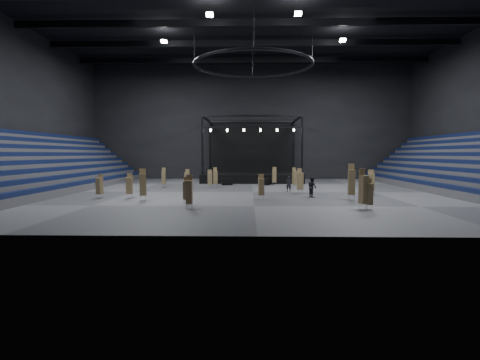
{
  "coord_description": "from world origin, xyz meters",
  "views": [
    {
      "loc": [
        -0.4,
        -38.8,
        3.97
      ],
      "look_at": [
        -1.29,
        -2.0,
        1.4
      ],
      "focal_mm": 28.0,
      "sensor_mm": 36.0,
      "label": 1
    }
  ],
  "objects_px": {
    "chair_stack_2": "(186,190)",
    "chair_stack_16": "(187,178)",
    "chair_stack_9": "(261,186)",
    "chair_stack_4": "(215,177)",
    "chair_stack_15": "(300,181)",
    "stage": "(252,171)",
    "chair_stack_12": "(371,182)",
    "chair_stack_1": "(210,178)",
    "man_center": "(289,184)",
    "flight_case_mid": "(264,182)",
    "flight_case_right": "(270,181)",
    "chair_stack_5": "(274,176)",
    "flight_case_left": "(227,182)",
    "chair_stack_10": "(100,186)",
    "chair_stack_11": "(143,184)",
    "chair_stack_7": "(369,193)",
    "chair_stack_3": "(295,177)",
    "chair_stack_6": "(129,185)",
    "chair_stack_8": "(351,182)",
    "chair_stack_0": "(164,177)",
    "crew_member": "(312,187)",
    "chair_stack_14": "(363,189)",
    "chair_stack_13": "(189,191)"
  },
  "relations": [
    {
      "from": "chair_stack_15",
      "to": "man_center",
      "type": "xyz_separation_m",
      "value": [
        -0.9,
        2.28,
        -0.5
      ]
    },
    {
      "from": "chair_stack_11",
      "to": "stage",
      "type": "bearing_deg",
      "value": 50.91
    },
    {
      "from": "chair_stack_7",
      "to": "chair_stack_3",
      "type": "bearing_deg",
      "value": 98.39
    },
    {
      "from": "chair_stack_3",
      "to": "chair_stack_6",
      "type": "relative_size",
      "value": 1.07
    },
    {
      "from": "chair_stack_0",
      "to": "chair_stack_7",
      "type": "xyz_separation_m",
      "value": [
        18.65,
        -16.77,
        -0.07
      ]
    },
    {
      "from": "flight_case_left",
      "to": "chair_stack_6",
      "type": "bearing_deg",
      "value": -118.82
    },
    {
      "from": "chair_stack_10",
      "to": "chair_stack_2",
      "type": "bearing_deg",
      "value": -5.24
    },
    {
      "from": "chair_stack_0",
      "to": "chair_stack_12",
      "type": "bearing_deg",
      "value": -23.79
    },
    {
      "from": "chair_stack_1",
      "to": "chair_stack_13",
      "type": "distance_m",
      "value": 16.04
    },
    {
      "from": "chair_stack_11",
      "to": "chair_stack_15",
      "type": "bearing_deg",
      "value": 5.58
    },
    {
      "from": "chair_stack_10",
      "to": "chair_stack_11",
      "type": "distance_m",
      "value": 4.61
    },
    {
      "from": "chair_stack_9",
      "to": "chair_stack_5",
      "type": "bearing_deg",
      "value": 76.08
    },
    {
      "from": "chair_stack_1",
      "to": "chair_stack_4",
      "type": "bearing_deg",
      "value": 66.74
    },
    {
      "from": "flight_case_left",
      "to": "chair_stack_12",
      "type": "distance_m",
      "value": 18.32
    },
    {
      "from": "chair_stack_15",
      "to": "flight_case_mid",
      "type": "bearing_deg",
      "value": 89.07
    },
    {
      "from": "stage",
      "to": "chair_stack_12",
      "type": "distance_m",
      "value": 21.84
    },
    {
      "from": "chair_stack_4",
      "to": "chair_stack_15",
      "type": "relative_size",
      "value": 0.94
    },
    {
      "from": "chair_stack_1",
      "to": "chair_stack_8",
      "type": "xyz_separation_m",
      "value": [
        13.36,
        -10.47,
        0.42
      ]
    },
    {
      "from": "chair_stack_12",
      "to": "chair_stack_14",
      "type": "distance_m",
      "value": 10.31
    },
    {
      "from": "flight_case_mid",
      "to": "flight_case_right",
      "type": "height_order",
      "value": "flight_case_mid"
    },
    {
      "from": "chair_stack_10",
      "to": "chair_stack_15",
      "type": "distance_m",
      "value": 18.97
    },
    {
      "from": "chair_stack_5",
      "to": "chair_stack_14",
      "type": "relative_size",
      "value": 0.8
    },
    {
      "from": "chair_stack_12",
      "to": "chair_stack_3",
      "type": "bearing_deg",
      "value": 137.04
    },
    {
      "from": "chair_stack_6",
      "to": "crew_member",
      "type": "bearing_deg",
      "value": -1.02
    },
    {
      "from": "flight_case_left",
      "to": "chair_stack_2",
      "type": "xyz_separation_m",
      "value": [
        -2.13,
        -18.24,
        0.72
      ]
    },
    {
      "from": "chair_stack_7",
      "to": "crew_member",
      "type": "height_order",
      "value": "chair_stack_7"
    },
    {
      "from": "chair_stack_9",
      "to": "flight_case_mid",
      "type": "bearing_deg",
      "value": 81.22
    },
    {
      "from": "chair_stack_5",
      "to": "chair_stack_10",
      "type": "relative_size",
      "value": 1.08
    },
    {
      "from": "flight_case_left",
      "to": "chair_stack_1",
      "type": "relative_size",
      "value": 0.61
    },
    {
      "from": "chair_stack_2",
      "to": "chair_stack_9",
      "type": "height_order",
      "value": "chair_stack_9"
    },
    {
      "from": "man_center",
      "to": "chair_stack_10",
      "type": "bearing_deg",
      "value": 19.93
    },
    {
      "from": "chair_stack_1",
      "to": "chair_stack_16",
      "type": "height_order",
      "value": "chair_stack_16"
    },
    {
      "from": "flight_case_right",
      "to": "chair_stack_5",
      "type": "xyz_separation_m",
      "value": [
        0.45,
        -1.93,
        0.84
      ]
    },
    {
      "from": "chair_stack_12",
      "to": "crew_member",
      "type": "distance_m",
      "value": 6.48
    },
    {
      "from": "chair_stack_9",
      "to": "chair_stack_11",
      "type": "relative_size",
      "value": 0.82
    },
    {
      "from": "chair_stack_2",
      "to": "chair_stack_16",
      "type": "bearing_deg",
      "value": 97.96
    },
    {
      "from": "chair_stack_12",
      "to": "chair_stack_15",
      "type": "relative_size",
      "value": 0.97
    },
    {
      "from": "chair_stack_0",
      "to": "chair_stack_5",
      "type": "distance_m",
      "value": 13.6
    },
    {
      "from": "chair_stack_5",
      "to": "chair_stack_12",
      "type": "bearing_deg",
      "value": -43.8
    },
    {
      "from": "chair_stack_2",
      "to": "chair_stack_12",
      "type": "height_order",
      "value": "chair_stack_12"
    },
    {
      "from": "chair_stack_10",
      "to": "chair_stack_16",
      "type": "xyz_separation_m",
      "value": [
        6.21,
        9.78,
        0.03
      ]
    },
    {
      "from": "chair_stack_2",
      "to": "chair_stack_10",
      "type": "bearing_deg",
      "value": 154.73
    },
    {
      "from": "chair_stack_9",
      "to": "chair_stack_7",
      "type": "bearing_deg",
      "value": -41.58
    },
    {
      "from": "chair_stack_8",
      "to": "chair_stack_2",
      "type": "bearing_deg",
      "value": -162.13
    },
    {
      "from": "chair_stack_7",
      "to": "chair_stack_11",
      "type": "relative_size",
      "value": 0.82
    },
    {
      "from": "chair_stack_10",
      "to": "chair_stack_16",
      "type": "distance_m",
      "value": 11.59
    },
    {
      "from": "chair_stack_12",
      "to": "chair_stack_15",
      "type": "distance_m",
      "value": 6.81
    },
    {
      "from": "flight_case_left",
      "to": "chair_stack_10",
      "type": "height_order",
      "value": "chair_stack_10"
    },
    {
      "from": "flight_case_right",
      "to": "flight_case_mid",
      "type": "bearing_deg",
      "value": -121.71
    },
    {
      "from": "chair_stack_5",
      "to": "chair_stack_6",
      "type": "bearing_deg",
      "value": -128.98
    }
  ]
}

